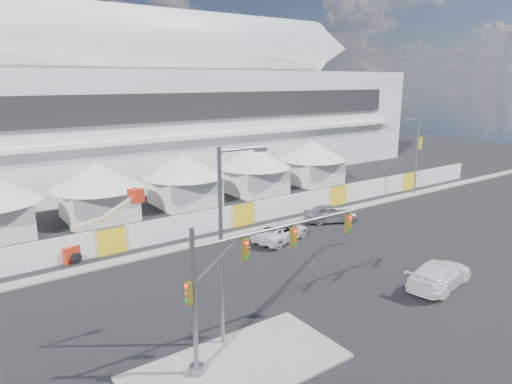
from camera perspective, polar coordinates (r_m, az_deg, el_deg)
ground at (r=27.60m, az=4.91°, el=-14.00°), size 160.00×160.00×0.00m
median_island at (r=22.42m, az=-2.36°, el=-20.98°), size 10.00×5.00×0.15m
far_curb at (r=49.16m, az=13.35°, el=-1.62°), size 80.00×1.20×0.12m
stadium at (r=64.94m, az=-13.27°, el=10.50°), size 80.00×24.80×21.98m
tent_row at (r=46.58m, az=-13.93°, el=1.41°), size 53.40×8.40×5.40m
hoarding_fence at (r=41.36m, az=-1.69°, el=-2.82°), size 70.00×0.25×2.00m
scaffold_tower at (r=82.78m, az=13.37°, el=8.76°), size 4.40×4.40×12.00m
sedan_silver at (r=42.76m, az=9.27°, el=-2.66°), size 3.85×5.27×1.67m
pickup_curb at (r=37.60m, az=3.13°, el=-4.94°), size 3.98×5.98×1.53m
pickup_near at (r=31.72m, az=21.97°, el=-9.49°), size 3.36×6.16×1.69m
lot_car_b at (r=56.42m, az=14.73°, el=0.89°), size 2.09×3.90×1.26m
traffic_mast at (r=21.11m, az=-2.16°, el=-11.00°), size 10.29×0.66×6.80m
streetlight_median at (r=21.70m, az=-3.84°, el=-5.27°), size 2.71×0.27×9.81m
streetlight_curb at (r=54.53m, az=19.44°, el=4.97°), size 2.64×0.59×8.90m
boom_lift at (r=37.05m, az=-19.73°, el=-5.54°), size 8.23×3.08×4.03m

